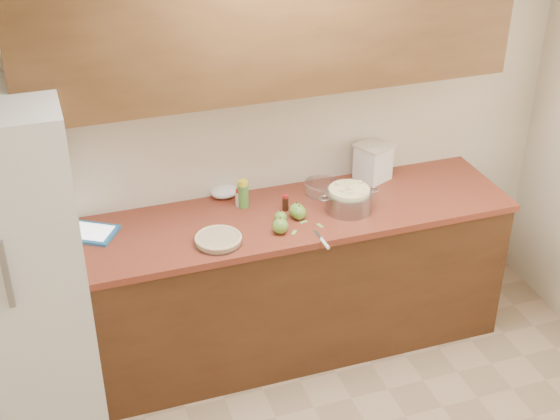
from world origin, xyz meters
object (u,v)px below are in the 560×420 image
object	(u,v)px
colander	(349,199)
tablet	(90,233)
flour_canister	(373,161)
pie	(218,240)

from	to	relation	value
colander	tablet	world-z (taller)	colander
flour_canister	tablet	size ratio (longest dim) A/B	0.72
colander	flour_canister	distance (m)	0.41
flour_canister	tablet	world-z (taller)	flour_canister
colander	pie	bearing A→B (deg)	-172.26
colander	flour_canister	world-z (taller)	flour_canister
pie	tablet	world-z (taller)	pie
tablet	colander	bearing A→B (deg)	24.03
pie	colander	bearing A→B (deg)	7.74
colander	tablet	size ratio (longest dim) A/B	1.07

